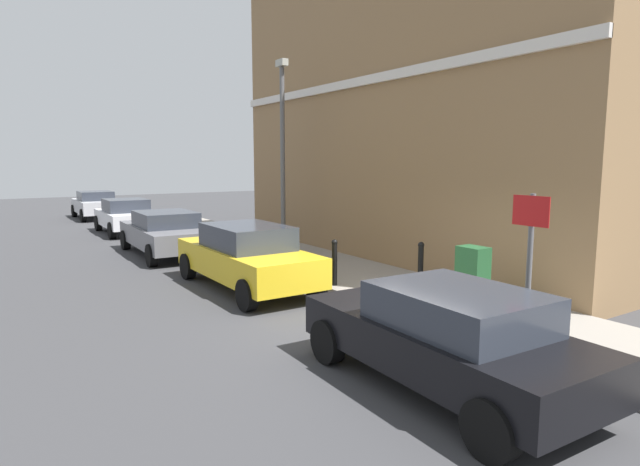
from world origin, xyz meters
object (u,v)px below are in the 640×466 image
car_yellow (246,256)px  car_grey (165,232)px  utility_cabinet (472,279)px  car_white (126,216)px  street_sign (530,248)px  bollard_far_kerb (335,261)px  bollard_near_cabinet (421,264)px  car_silver (96,204)px  car_black (446,335)px  lamppost (283,148)px

car_yellow → car_grey: size_ratio=0.99×
car_yellow → utility_cabinet: bearing=-146.8°
car_white → car_grey: bearing=179.1°
car_grey → street_sign: bearing=-169.5°
bollard_far_kerb → street_sign: street_sign is taller
car_yellow → bollard_near_cabinet: 3.91m
bollard_near_cabinet → bollard_far_kerb: (-1.35, 1.31, 0.00)m
car_silver → car_white: bearing=-179.7°
car_grey → bollard_near_cabinet: size_ratio=4.35×
bollard_near_cabinet → street_sign: bearing=-109.5°
car_black → lamppost: size_ratio=0.72×
car_yellow → bollard_near_cabinet: size_ratio=4.32×
car_silver → bollard_far_kerb: size_ratio=3.82×
car_yellow → lamppost: lamppost is taller
car_white → utility_cabinet: size_ratio=3.41×
bollard_far_kerb → street_sign: 4.92m
car_white → street_sign: (1.72, -17.36, 0.94)m
car_black → car_white: (0.09, 17.49, 0.00)m
car_silver → utility_cabinet: car_silver is taller
bollard_near_cabinet → bollard_far_kerb: bearing=135.9°
car_silver → lamppost: lamppost is taller
car_yellow → bollard_far_kerb: size_ratio=4.32×
car_silver → street_sign: 23.98m
car_yellow → car_white: car_yellow is taller
bollard_far_kerb → lamppost: 5.38m
car_yellow → lamppost: size_ratio=0.78×
car_grey → car_white: car_white is taller
car_white → street_sign: size_ratio=1.71×
car_yellow → bollard_far_kerb: bearing=-132.2°
bollard_near_cabinet → car_white: bearing=102.1°
car_silver → utility_cabinet: 22.08m
car_black → car_silver: (0.11, 24.03, 0.01)m
car_silver → bollard_near_cabinet: (2.94, -20.39, -0.02)m
car_grey → bollard_far_kerb: size_ratio=4.35×
car_grey → car_silver: bearing=0.5°
bollard_near_cabinet → car_black: bearing=-130.0°
utility_cabinet → car_white: bearing=100.5°
car_black → bollard_near_cabinet: size_ratio=3.95×
bollard_near_cabinet → lamppost: (-0.12, 5.86, 2.60)m
car_black → car_silver: size_ratio=1.03×
car_silver → lamppost: size_ratio=0.69×
bollard_far_kerb → lamppost: lamppost is taller
car_grey → street_sign: size_ratio=1.96×
car_black → bollard_far_kerb: (1.70, 4.95, -0.01)m
utility_cabinet → bollard_near_cabinet: bearing=86.2°
car_black → car_white: car_white is taller
bollard_far_kerb → car_yellow: bearing=138.1°
car_silver → bollard_far_kerb: car_silver is taller
car_white → car_silver: size_ratio=0.99×
car_white → bollard_far_kerb: (1.60, -12.54, -0.02)m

